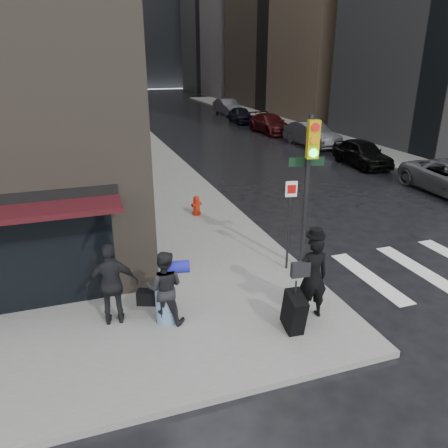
{
  "coord_description": "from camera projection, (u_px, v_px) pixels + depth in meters",
  "views": [
    {
      "loc": [
        -3.59,
        -7.57,
        5.6
      ],
      "look_at": [
        0.0,
        2.88,
        1.3
      ],
      "focal_mm": 35.0,
      "sensor_mm": 36.0,
      "label": 1
    }
  ],
  "objects": [
    {
      "name": "parked_car_3",
      "position": [
        270.0,
        124.0,
        33.21
      ],
      "size": [
        2.08,
        4.83,
        1.39
      ],
      "primitive_type": "imported",
      "rotation": [
        0.0,
        0.0,
        0.03
      ],
      "color": "#440D10",
      "rests_on": "ground"
    },
    {
      "name": "parked_car_5",
      "position": [
        227.0,
        107.0,
        43.33
      ],
      "size": [
        1.74,
        4.57,
        1.49
      ],
      "primitive_type": "imported",
      "rotation": [
        0.0,
        0.0,
        0.04
      ],
      "color": "#4C4B50",
      "rests_on": "ground"
    },
    {
      "name": "traffic_light",
      "position": [
        307.0,
        174.0,
        10.94
      ],
      "size": [
        1.01,
        0.54,
        4.11
      ],
      "rotation": [
        0.0,
        0.0,
        -0.18
      ],
      "color": "black",
      "rests_on": "ground"
    },
    {
      "name": "man_jeans",
      "position": [
        164.0,
        287.0,
        9.25
      ],
      "size": [
        1.16,
        0.95,
        1.67
      ],
      "rotation": [
        0.0,
        0.0,
        2.77
      ],
      "color": "black",
      "rests_on": "ground"
    },
    {
      "name": "sidewalk_right",
      "position": [
        281.0,
        123.0,
        37.65
      ],
      "size": [
        3.0,
        50.0,
        0.15
      ],
      "primitive_type": "cube",
      "color": "slate",
      "rests_on": "ground"
    },
    {
      "name": "parked_car_1",
      "position": [
        362.0,
        153.0,
        23.29
      ],
      "size": [
        1.87,
        4.19,
        1.4
      ],
      "primitive_type": "imported",
      "rotation": [
        0.0,
        0.0,
        -0.05
      ],
      "color": "black",
      "rests_on": "ground"
    },
    {
      "name": "parked_car_2",
      "position": [
        312.0,
        134.0,
        28.31
      ],
      "size": [
        2.02,
        4.74,
        1.52
      ],
      "primitive_type": "imported",
      "rotation": [
        0.0,
        0.0,
        0.09
      ],
      "color": "#45454A",
      "rests_on": "ground"
    },
    {
      "name": "parked_car_4",
      "position": [
        241.0,
        115.0,
        38.15
      ],
      "size": [
        1.95,
        4.04,
        1.33
      ],
      "primitive_type": "imported",
      "rotation": [
        0.0,
        0.0,
        -0.1
      ],
      "color": "black",
      "rests_on": "ground"
    },
    {
      "name": "man_greycoat",
      "position": [
        112.0,
        284.0,
        9.21
      ],
      "size": [
        1.12,
        0.57,
        1.84
      ],
      "rotation": [
        0.0,
        0.0,
        3.03
      ],
      "color": "black",
      "rests_on": "ground"
    },
    {
      "name": "bldg_right_far",
      "position": [
        269.0,
        4.0,
        64.25
      ],
      "size": [
        22.0,
        20.0,
        25.0
      ],
      "primitive_type": "cube",
      "color": "slate",
      "rests_on": "ground"
    },
    {
      "name": "sidewalk_left",
      "position": [
        122.0,
        131.0,
        33.56
      ],
      "size": [
        4.0,
        50.0,
        0.15
      ],
      "primitive_type": "cube",
      "color": "slate",
      "rests_on": "ground"
    },
    {
      "name": "man_overcoat",
      "position": [
        309.0,
        283.0,
        9.33
      ],
      "size": [
        1.18,
        1.05,
        2.13
      ],
      "rotation": [
        0.0,
        0.0,
        3.06
      ],
      "color": "black",
      "rests_on": "ground"
    },
    {
      "name": "ground",
      "position": [
        266.0,
        322.0,
        9.8
      ],
      "size": [
        140.0,
        140.0,
        0.0
      ],
      "primitive_type": "plane",
      "color": "black",
      "rests_on": "ground"
    },
    {
      "name": "fire_hydrant",
      "position": [
        196.0,
        206.0,
        15.82
      ],
      "size": [
        0.41,
        0.31,
        0.71
      ],
      "rotation": [
        0.0,
        0.0,
        0.41
      ],
      "color": "#991B09",
      "rests_on": "ground"
    }
  ]
}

